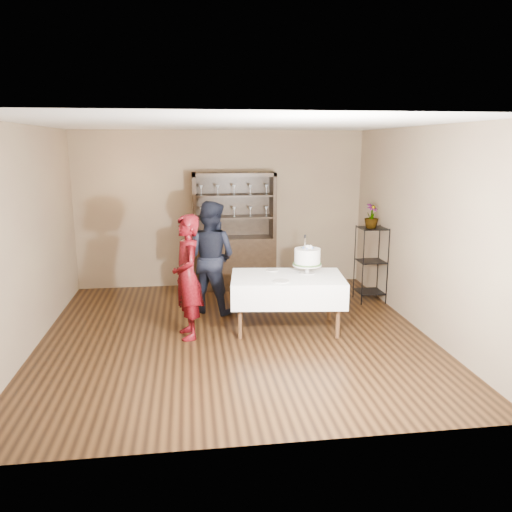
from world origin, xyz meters
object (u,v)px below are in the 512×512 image
(cake_table, at_px, (287,289))
(potted_plant, at_px, (372,216))
(woman, at_px, (187,277))
(man, at_px, (210,257))
(cake, at_px, (307,258))
(china_hutch, at_px, (234,250))
(plant_etagere, at_px, (371,261))

(cake_table, distance_m, potted_plant, 2.01)
(woman, distance_m, potted_plant, 3.12)
(man, distance_m, cake, 1.50)
(china_hutch, relative_size, cake, 3.69)
(cake_table, bearing_deg, cake, 20.53)
(cake_table, height_order, potted_plant, potted_plant)
(china_hutch, distance_m, cake, 2.19)
(cake, height_order, potted_plant, potted_plant)
(plant_etagere, bearing_deg, woman, -157.87)
(potted_plant, bearing_deg, woman, -158.26)
(china_hutch, relative_size, woman, 1.24)
(cake, relative_size, potted_plant, 1.42)
(potted_plant, bearing_deg, cake_table, -145.97)
(cake_table, height_order, man, man)
(cake_table, relative_size, potted_plant, 4.16)
(china_hutch, height_order, woman, china_hutch)
(cake_table, height_order, cake, cake)
(plant_etagere, distance_m, man, 2.56)
(man, bearing_deg, cake, 178.91)
(woman, bearing_deg, cake_table, 83.57)
(woman, bearing_deg, cake, 86.58)
(cake_table, bearing_deg, woman, -175.35)
(china_hutch, relative_size, cake_table, 1.26)
(cake_table, xyz_separation_m, man, (-0.98, 0.89, 0.27))
(plant_etagere, relative_size, potted_plant, 3.15)
(china_hutch, bearing_deg, plant_etagere, -26.83)
(china_hutch, relative_size, man, 1.20)
(woman, relative_size, potted_plant, 4.22)
(woman, bearing_deg, plant_etagere, 101.04)
(plant_etagere, xyz_separation_m, potted_plant, (-0.04, -0.04, 0.73))
(woman, xyz_separation_m, cake, (1.62, 0.22, 0.15))
(man, bearing_deg, plant_etagere, -145.68)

